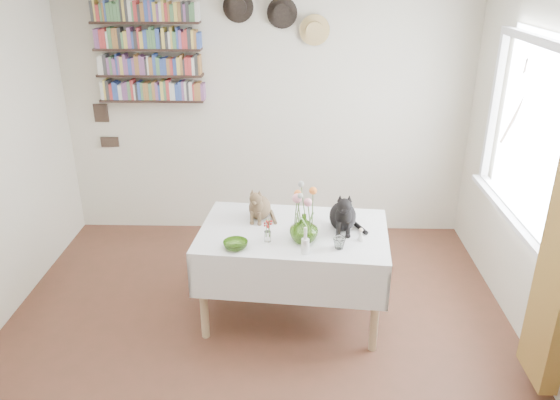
{
  "coord_description": "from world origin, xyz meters",
  "views": [
    {
      "loc": [
        0.27,
        -3.03,
        2.62
      ],
      "look_at": [
        0.17,
        0.57,
        1.05
      ],
      "focal_mm": 35.0,
      "sensor_mm": 36.0,
      "label": 1
    }
  ],
  "objects_px": {
    "flower_vase": "(304,228)",
    "dining_table": "(293,252)",
    "bookshelf_unit": "(148,53)",
    "black_cat": "(343,209)",
    "tabby_cat": "(260,202)"
  },
  "relations": [
    {
      "from": "black_cat",
      "to": "flower_vase",
      "type": "height_order",
      "value": "black_cat"
    },
    {
      "from": "tabby_cat",
      "to": "black_cat",
      "type": "xyz_separation_m",
      "value": [
        0.64,
        -0.17,
        0.02
      ]
    },
    {
      "from": "tabby_cat",
      "to": "dining_table",
      "type": "bearing_deg",
      "value": -23.54
    },
    {
      "from": "flower_vase",
      "to": "bookshelf_unit",
      "type": "relative_size",
      "value": 0.22
    },
    {
      "from": "black_cat",
      "to": "bookshelf_unit",
      "type": "height_order",
      "value": "bookshelf_unit"
    },
    {
      "from": "dining_table",
      "to": "tabby_cat",
      "type": "relative_size",
      "value": 5.23
    },
    {
      "from": "flower_vase",
      "to": "dining_table",
      "type": "bearing_deg",
      "value": 112.22
    },
    {
      "from": "flower_vase",
      "to": "bookshelf_unit",
      "type": "bearing_deg",
      "value": 130.96
    },
    {
      "from": "tabby_cat",
      "to": "flower_vase",
      "type": "relative_size",
      "value": 1.32
    },
    {
      "from": "dining_table",
      "to": "bookshelf_unit",
      "type": "height_order",
      "value": "bookshelf_unit"
    },
    {
      "from": "black_cat",
      "to": "bookshelf_unit",
      "type": "bearing_deg",
      "value": 141.75
    },
    {
      "from": "black_cat",
      "to": "bookshelf_unit",
      "type": "xyz_separation_m",
      "value": [
        -1.74,
        1.46,
        0.92
      ]
    },
    {
      "from": "dining_table",
      "to": "bookshelf_unit",
      "type": "bearing_deg",
      "value": 132.76
    },
    {
      "from": "bookshelf_unit",
      "to": "black_cat",
      "type": "bearing_deg",
      "value": -39.87
    },
    {
      "from": "dining_table",
      "to": "flower_vase",
      "type": "relative_size",
      "value": 6.93
    }
  ]
}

